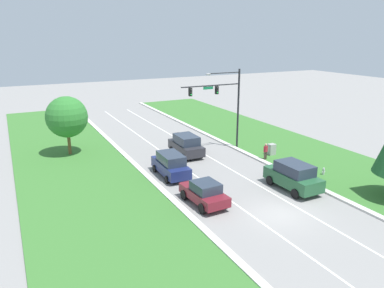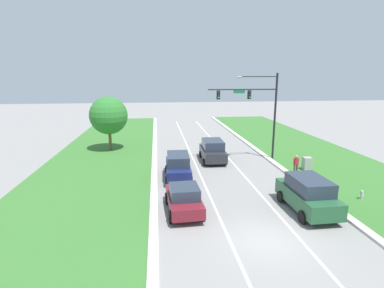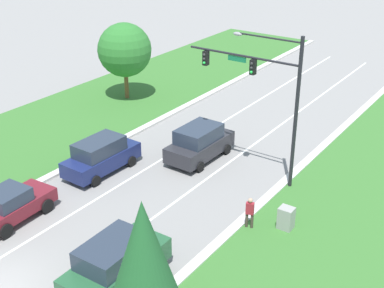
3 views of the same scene
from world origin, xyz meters
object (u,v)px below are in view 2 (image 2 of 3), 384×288
(traffic_signal_mast, at_px, (257,104))
(fire_hydrant, at_px, (361,195))
(forest_suv, at_px, (308,194))
(utility_cabinet, at_px, (307,164))
(navy_suv, at_px, (178,166))
(pedestrian, at_px, (296,164))
(burgundy_sedan, at_px, (184,199))
(charcoal_suv, at_px, (213,150))
(oak_near_left_tree, at_px, (109,116))

(traffic_signal_mast, distance_m, fire_hydrant, 12.27)
(forest_suv, relative_size, utility_cabinet, 4.03)
(navy_suv, distance_m, pedestrian, 9.90)
(navy_suv, height_order, burgundy_sedan, navy_suv)
(burgundy_sedan, distance_m, fire_hydrant, 12.01)
(charcoal_suv, bearing_deg, pedestrian, -37.07)
(navy_suv, xyz_separation_m, pedestrian, (9.90, -0.27, -0.09))
(charcoal_suv, height_order, fire_hydrant, charcoal_suv)
(charcoal_suv, relative_size, utility_cabinet, 3.93)
(navy_suv, height_order, pedestrian, navy_suv)
(utility_cabinet, xyz_separation_m, oak_near_left_tree, (-18.17, 9.41, 3.32))
(burgundy_sedan, bearing_deg, pedestrian, 28.17)
(fire_hydrant, bearing_deg, utility_cabinet, 94.55)
(forest_suv, bearing_deg, traffic_signal_mast, 86.59)
(navy_suv, relative_size, pedestrian, 2.85)
(utility_cabinet, height_order, oak_near_left_tree, oak_near_left_tree)
(utility_cabinet, distance_m, fire_hydrant, 6.53)
(burgundy_sedan, bearing_deg, traffic_signal_mast, 50.58)
(traffic_signal_mast, relative_size, burgundy_sedan, 1.95)
(traffic_signal_mast, xyz_separation_m, pedestrian, (1.94, -4.82, -4.59))
(traffic_signal_mast, bearing_deg, forest_suv, -92.61)
(oak_near_left_tree, bearing_deg, pedestrian, -31.77)
(burgundy_sedan, height_order, pedestrian, burgundy_sedan)
(burgundy_sedan, xyz_separation_m, pedestrian, (10.00, 5.97, 0.06))
(utility_cabinet, distance_m, oak_near_left_tree, 20.73)
(charcoal_suv, xyz_separation_m, fire_hydrant, (8.18, -10.48, -0.71))
(burgundy_sedan, xyz_separation_m, oak_near_left_tree, (-6.70, 16.31, 3.04))
(traffic_signal_mast, height_order, forest_suv, traffic_signal_mast)
(navy_suv, bearing_deg, pedestrian, -0.09)
(charcoal_suv, height_order, pedestrian, charcoal_suv)
(burgundy_sedan, relative_size, utility_cabinet, 3.60)
(charcoal_suv, bearing_deg, forest_suv, -70.95)
(burgundy_sedan, distance_m, oak_near_left_tree, 17.90)
(navy_suv, relative_size, oak_near_left_tree, 0.81)
(burgundy_sedan, bearing_deg, utility_cabinet, 28.35)
(pedestrian, height_order, fire_hydrant, pedestrian)
(fire_hydrant, xyz_separation_m, oak_near_left_tree, (-18.69, 15.92, 3.57))
(burgundy_sedan, xyz_separation_m, fire_hydrant, (11.99, 0.39, -0.53))
(forest_suv, height_order, oak_near_left_tree, oak_near_left_tree)
(forest_suv, bearing_deg, pedestrian, 69.07)
(burgundy_sedan, height_order, fire_hydrant, burgundy_sedan)
(utility_cabinet, xyz_separation_m, fire_hydrant, (0.52, -6.51, -0.26))
(traffic_signal_mast, relative_size, utility_cabinet, 7.02)
(forest_suv, xyz_separation_m, charcoal_suv, (-3.71, 11.63, -0.06))
(traffic_signal_mast, xyz_separation_m, forest_suv, (-0.53, -11.55, -4.40))
(charcoal_suv, bearing_deg, oak_near_left_tree, 153.99)
(pedestrian, distance_m, oak_near_left_tree, 19.87)
(fire_hydrant, bearing_deg, burgundy_sedan, -178.13)
(pedestrian, relative_size, fire_hydrant, 2.41)
(pedestrian, xyz_separation_m, fire_hydrant, (1.99, -5.58, -0.59))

